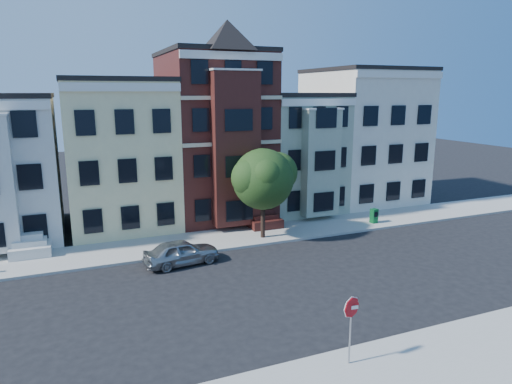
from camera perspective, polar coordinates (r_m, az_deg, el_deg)
name	(u,v)px	position (r m, az deg, el deg)	size (l,w,h in m)	color
ground	(302,284)	(23.37, 5.80, -11.31)	(120.00, 120.00, 0.00)	black
far_sidewalk	(245,236)	(30.15, -1.41, -5.55)	(60.00, 4.00, 0.15)	#9E9B93
near_sidewalk	(413,371)	(17.55, 19.04, -20.35)	(60.00, 4.00, 0.15)	#9E9B93
house_yellow	(119,155)	(33.72, -16.75, 4.44)	(7.00, 9.00, 10.00)	beige
house_brown	(214,137)	(34.99, -5.32, 6.83)	(7.00, 9.00, 12.00)	#401814
house_green	(290,153)	(37.58, 4.27, 4.93)	(6.00, 9.00, 9.00)	#98A68F
house_cream	(362,137)	(41.07, 13.12, 6.69)	(8.00, 9.00, 11.00)	silver
street_tree	(263,183)	(28.84, 0.88, 1.10)	(6.13, 6.13, 7.14)	#2C4E1C
parked_car	(181,252)	(25.74, -9.30, -7.44)	(1.67, 4.15, 1.41)	#9EA1A5
newspaper_box	(374,216)	(33.85, 14.53, -2.90)	(0.46, 0.41, 1.03)	#0C5927
stop_sign	(350,326)	(16.53, 11.72, -16.10)	(0.77, 0.11, 2.82)	#A0040D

